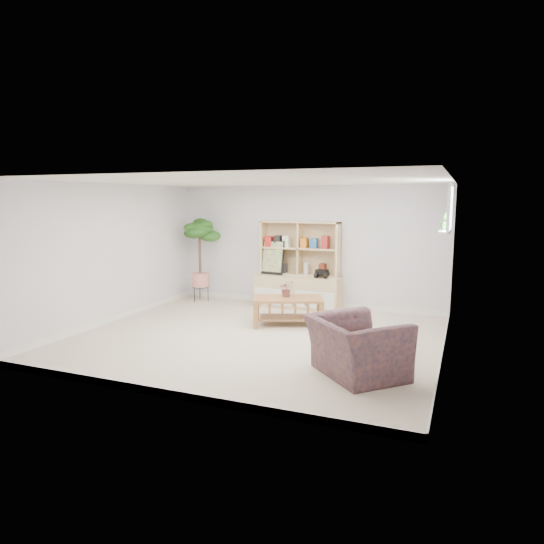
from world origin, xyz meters
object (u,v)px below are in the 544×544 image
at_px(coffee_table, 288,311).
at_px(armchair, 356,343).
at_px(storage_unit, 298,265).
at_px(floor_tree, 200,260).

relative_size(coffee_table, armchair, 1.06).
height_order(storage_unit, coffee_table, storage_unit).
xyz_separation_m(coffee_table, floor_tree, (-2.38, 1.14, 0.63)).
relative_size(storage_unit, floor_tree, 0.98).
bearing_deg(floor_tree, armchair, -37.87).
xyz_separation_m(storage_unit, floor_tree, (-2.10, -0.19, 0.02)).
distance_m(coffee_table, floor_tree, 2.72).
distance_m(floor_tree, armchair, 5.06).
bearing_deg(coffee_table, armchair, -72.33).
distance_m(storage_unit, floor_tree, 2.11).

